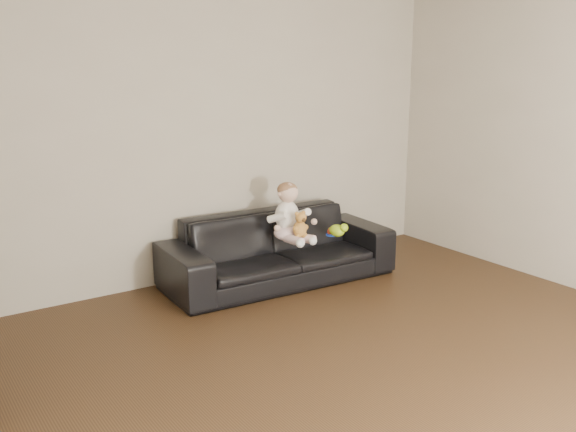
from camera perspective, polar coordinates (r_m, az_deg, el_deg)
floor at (r=4.01m, az=11.79°, el=-15.91°), size 5.50×5.50×0.00m
wall_back at (r=5.77m, az=-7.51°, el=7.12°), size 5.00×0.00×5.00m
sofa at (r=5.77m, az=-0.88°, el=-2.90°), size 2.11×0.91×0.61m
baby at (r=5.61m, az=0.08°, el=0.06°), size 0.38×0.46×0.52m
teddy_bear at (r=5.50m, az=1.09°, el=-0.79°), size 0.13×0.13×0.23m
toy_green at (r=5.80m, az=4.38°, el=-1.30°), size 0.17×0.19×0.11m
toy_rattle at (r=5.84m, az=3.79°, el=-1.41°), size 0.07×0.07×0.06m
toy_blue_disc at (r=5.84m, az=3.87°, el=-1.68°), size 0.13×0.13×0.01m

